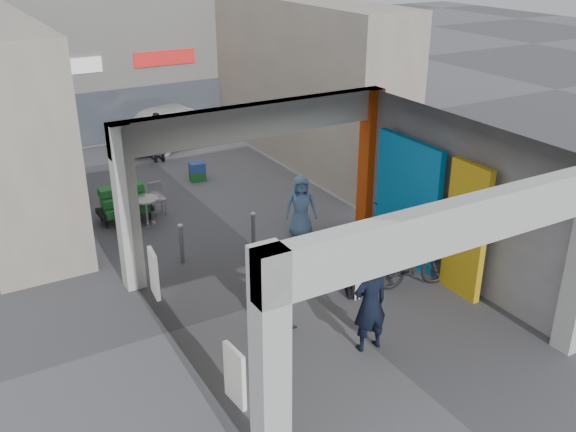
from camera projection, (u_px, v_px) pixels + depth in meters
ground at (306, 291)px, 13.26m from camera, size 90.00×90.00×0.00m
arcade_canopy at (355, 196)px, 11.93m from camera, size 6.40×6.45×6.40m
far_building at (102, 19)px, 22.73m from camera, size 18.00×4.08×8.00m
plaza_bldg_left at (0, 119)px, 16.14m from camera, size 2.00×9.00×5.00m
plaza_bldg_right at (305, 81)px, 20.25m from camera, size 2.00×9.00×5.00m
bollard_left at (182, 244)px, 14.23m from camera, size 0.09×0.09×0.92m
bollard_center at (253, 232)px, 14.84m from camera, size 0.09×0.09×0.90m
bollard_right at (306, 214)px, 15.86m from camera, size 0.09×0.09×0.84m
advert_board_near at (235, 375)px, 9.93m from camera, size 0.14×0.55×1.00m
advert_board_far at (154, 273)px, 12.92m from camera, size 0.15×0.56×1.00m
cafe_set at (139, 210)px, 16.35m from camera, size 1.39×1.12×0.84m
produce_stand at (125, 207)px, 16.41m from camera, size 1.34×0.73×0.88m
crate_stack at (197, 172)px, 19.06m from camera, size 0.50×0.42×0.56m
border_collie at (355, 287)px, 12.94m from camera, size 0.22×0.43×0.59m
man_with_dog at (370, 304)px, 11.09m from camera, size 0.68×0.47×1.81m
man_back_turned at (284, 288)px, 11.55m from camera, size 0.95×0.77×1.85m
man_elderly at (301, 207)px, 15.37m from camera, size 0.89×0.75×1.54m
man_crates at (158, 137)px, 20.44m from camera, size 1.02×0.62×1.62m
bicycle_front at (370, 232)px, 14.68m from camera, size 2.03×1.08×1.01m
bicycle_rear at (413, 265)px, 13.24m from camera, size 1.73×0.89×1.00m
white_van at (176, 124)px, 22.14m from camera, size 4.73×3.08×1.50m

